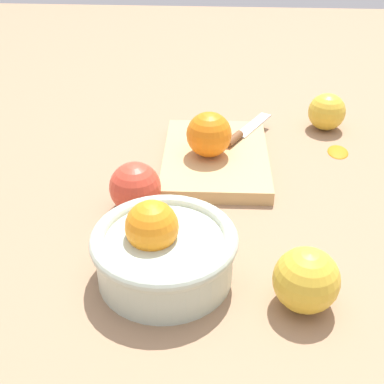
{
  "coord_description": "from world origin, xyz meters",
  "views": [
    {
      "loc": [
        -0.65,
        0.04,
        0.43
      ],
      "look_at": [
        -0.04,
        0.07,
        0.04
      ],
      "focal_mm": 48.22,
      "sensor_mm": 36.0,
      "label": 1
    }
  ],
  "objects_px": {
    "bowl": "(163,250)",
    "knife": "(242,133)",
    "cutting_board": "(216,158)",
    "apple_back_left": "(135,187)",
    "apple_front_left": "(306,280)",
    "apple_front_right": "(327,112)",
    "orange_on_board": "(209,134)"
  },
  "relations": [
    {
      "from": "orange_on_board",
      "to": "apple_front_left",
      "type": "distance_m",
      "value": 0.33
    },
    {
      "from": "bowl",
      "to": "apple_front_right",
      "type": "relative_size",
      "value": 2.54
    },
    {
      "from": "bowl",
      "to": "apple_back_left",
      "type": "height_order",
      "value": "bowl"
    },
    {
      "from": "apple_front_left",
      "to": "apple_front_right",
      "type": "height_order",
      "value": "apple_front_left"
    },
    {
      "from": "orange_on_board",
      "to": "knife",
      "type": "relative_size",
      "value": 0.51
    },
    {
      "from": "bowl",
      "to": "orange_on_board",
      "type": "height_order",
      "value": "bowl"
    },
    {
      "from": "bowl",
      "to": "apple_front_right",
      "type": "xyz_separation_m",
      "value": [
        0.43,
        -0.26,
        -0.01
      ]
    },
    {
      "from": "cutting_board",
      "to": "apple_front_right",
      "type": "height_order",
      "value": "apple_front_right"
    },
    {
      "from": "bowl",
      "to": "apple_front_left",
      "type": "distance_m",
      "value": 0.17
    },
    {
      "from": "apple_back_left",
      "to": "cutting_board",
      "type": "bearing_deg",
      "value": -38.79
    },
    {
      "from": "bowl",
      "to": "knife",
      "type": "relative_size",
      "value": 1.21
    },
    {
      "from": "apple_back_left",
      "to": "apple_front_right",
      "type": "relative_size",
      "value": 1.08
    },
    {
      "from": "bowl",
      "to": "orange_on_board",
      "type": "bearing_deg",
      "value": -9.36
    },
    {
      "from": "knife",
      "to": "orange_on_board",
      "type": "bearing_deg",
      "value": 142.44
    },
    {
      "from": "knife",
      "to": "apple_front_right",
      "type": "distance_m",
      "value": 0.18
    },
    {
      "from": "bowl",
      "to": "apple_front_right",
      "type": "bearing_deg",
      "value": -31.32
    },
    {
      "from": "knife",
      "to": "apple_back_left",
      "type": "relative_size",
      "value": 1.94
    },
    {
      "from": "orange_on_board",
      "to": "apple_back_left",
      "type": "distance_m",
      "value": 0.17
    },
    {
      "from": "cutting_board",
      "to": "orange_on_board",
      "type": "height_order",
      "value": "orange_on_board"
    },
    {
      "from": "apple_front_right",
      "to": "bowl",
      "type": "bearing_deg",
      "value": 148.68
    },
    {
      "from": "knife",
      "to": "bowl",
      "type": "bearing_deg",
      "value": 163.61
    },
    {
      "from": "cutting_board",
      "to": "knife",
      "type": "height_order",
      "value": "knife"
    },
    {
      "from": "orange_on_board",
      "to": "bowl",
      "type": "bearing_deg",
      "value": 170.64
    },
    {
      "from": "apple_back_left",
      "to": "apple_front_right",
      "type": "distance_m",
      "value": 0.43
    },
    {
      "from": "knife",
      "to": "cutting_board",
      "type": "bearing_deg",
      "value": 145.55
    },
    {
      "from": "bowl",
      "to": "knife",
      "type": "height_order",
      "value": "bowl"
    },
    {
      "from": "apple_back_left",
      "to": "apple_front_left",
      "type": "relative_size",
      "value": 0.99
    },
    {
      "from": "bowl",
      "to": "cutting_board",
      "type": "bearing_deg",
      "value": -11.43
    },
    {
      "from": "apple_front_left",
      "to": "cutting_board",
      "type": "bearing_deg",
      "value": 18.61
    },
    {
      "from": "apple_front_left",
      "to": "apple_front_right",
      "type": "relative_size",
      "value": 1.09
    },
    {
      "from": "orange_on_board",
      "to": "knife",
      "type": "bearing_deg",
      "value": -37.56
    },
    {
      "from": "apple_front_left",
      "to": "apple_back_left",
      "type": "bearing_deg",
      "value": 50.8
    }
  ]
}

